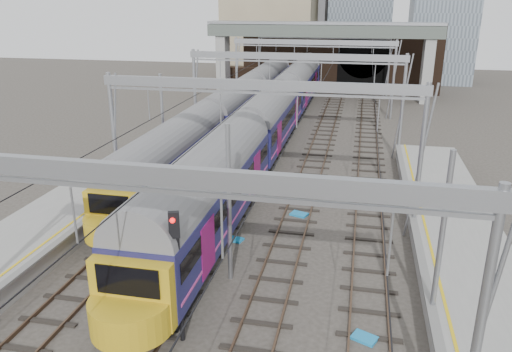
% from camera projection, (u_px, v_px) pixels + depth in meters
% --- Properties ---
extents(ground, '(160.00, 160.00, 0.00)m').
position_uv_depth(ground, '(218.00, 303.00, 20.23)').
color(ground, '#38332D').
rests_on(ground, ground).
extents(platform_left, '(4.32, 55.00, 1.12)m').
position_uv_depth(platform_left, '(31.00, 240.00, 24.35)').
color(platform_left, gray).
rests_on(platform_left, ground).
extents(platform_right, '(4.32, 47.00, 1.12)m').
position_uv_depth(platform_right, '(498.00, 350.00, 16.67)').
color(platform_right, gray).
rests_on(platform_right, ground).
extents(tracks, '(14.40, 80.00, 0.22)m').
position_uv_depth(tracks, '(279.00, 180.00, 34.07)').
color(tracks, '#4C3828').
rests_on(tracks, ground).
extents(overhead_line, '(16.80, 80.00, 8.00)m').
position_uv_depth(overhead_line, '(294.00, 71.00, 37.88)').
color(overhead_line, gray).
rests_on(overhead_line, ground).
extents(retaining_wall, '(28.00, 2.75, 9.00)m').
position_uv_depth(retaining_wall, '(336.00, 59.00, 66.44)').
color(retaining_wall, black).
rests_on(retaining_wall, ground).
extents(overbridge, '(28.00, 3.00, 9.25)m').
position_uv_depth(overbridge, '(322.00, 39.00, 60.27)').
color(overbridge, gray).
rests_on(overbridge, ground).
extents(train_main, '(3.02, 69.84, 5.13)m').
position_uv_depth(train_main, '(287.00, 98.00, 48.74)').
color(train_main, black).
rests_on(train_main, ground).
extents(train_second, '(2.73, 63.12, 4.72)m').
position_uv_depth(train_second, '(253.00, 93.00, 52.31)').
color(train_second, black).
rests_on(train_second, ground).
extents(signal_near_left, '(0.32, 0.45, 4.38)m').
position_uv_depth(signal_near_left, '(124.00, 196.00, 23.81)').
color(signal_near_left, black).
rests_on(signal_near_left, ground).
extents(signal_near_centre, '(0.40, 0.48, 5.12)m').
position_uv_depth(signal_near_centre, '(178.00, 262.00, 16.94)').
color(signal_near_centre, black).
rests_on(signal_near_centre, ground).
extents(equip_cover_a, '(0.91, 0.73, 0.09)m').
position_uv_depth(equip_cover_a, '(235.00, 239.00, 25.55)').
color(equip_cover_a, '#1980BF').
rests_on(equip_cover_a, ground).
extents(equip_cover_b, '(1.10, 0.93, 0.11)m').
position_uv_depth(equip_cover_b, '(299.00, 214.00, 28.55)').
color(equip_cover_b, '#1980BF').
rests_on(equip_cover_b, ground).
extents(equip_cover_c, '(1.05, 0.92, 0.10)m').
position_uv_depth(equip_cover_c, '(364.00, 338.00, 18.08)').
color(equip_cover_c, '#1980BF').
rests_on(equip_cover_c, ground).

